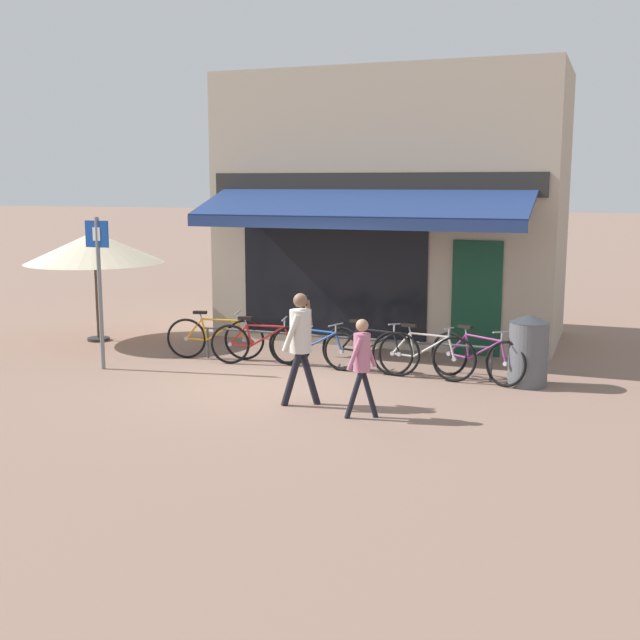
{
  "coord_description": "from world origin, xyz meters",
  "views": [
    {
      "loc": [
        5.01,
        -11.32,
        3.11
      ],
      "look_at": [
        0.79,
        -0.03,
        1.05
      ],
      "focal_mm": 45.0,
      "sensor_mm": 36.0,
      "label": 1
    }
  ],
  "objects_px": {
    "bicycle_silver": "(423,355)",
    "bicycle_red": "(260,343)",
    "pedestrian_adult": "(300,336)",
    "cafe_parasol": "(94,248)",
    "bicycle_black": "(370,350)",
    "pedestrian_child": "(362,357)",
    "bicycle_purple": "(477,357)",
    "bicycle_blue": "(313,347)",
    "bicycle_orange": "(215,338)",
    "parking_sign": "(99,277)",
    "litter_bin": "(528,350)"
  },
  "relations": [
    {
      "from": "bicycle_purple",
      "to": "bicycle_red",
      "type": "bearing_deg",
      "value": -153.18
    },
    {
      "from": "pedestrian_child",
      "to": "litter_bin",
      "type": "height_order",
      "value": "pedestrian_child"
    },
    {
      "from": "bicycle_black",
      "to": "pedestrian_child",
      "type": "distance_m",
      "value": 2.67
    },
    {
      "from": "cafe_parasol",
      "to": "pedestrian_child",
      "type": "bearing_deg",
      "value": -26.54
    },
    {
      "from": "bicycle_red",
      "to": "cafe_parasol",
      "type": "bearing_deg",
      "value": 154.44
    },
    {
      "from": "parking_sign",
      "to": "bicycle_orange",
      "type": "bearing_deg",
      "value": 43.83
    },
    {
      "from": "bicycle_blue",
      "to": "cafe_parasol",
      "type": "bearing_deg",
      "value": 179.25
    },
    {
      "from": "bicycle_purple",
      "to": "litter_bin",
      "type": "height_order",
      "value": "litter_bin"
    },
    {
      "from": "bicycle_orange",
      "to": "cafe_parasol",
      "type": "height_order",
      "value": "cafe_parasol"
    },
    {
      "from": "pedestrian_adult",
      "to": "pedestrian_child",
      "type": "height_order",
      "value": "pedestrian_adult"
    },
    {
      "from": "bicycle_blue",
      "to": "bicycle_purple",
      "type": "xyz_separation_m",
      "value": [
        2.78,
        0.03,
        0.03
      ]
    },
    {
      "from": "bicycle_purple",
      "to": "bicycle_orange",
      "type": "bearing_deg",
      "value": -155.15
    },
    {
      "from": "bicycle_purple",
      "to": "cafe_parasol",
      "type": "height_order",
      "value": "cafe_parasol"
    },
    {
      "from": "bicycle_red",
      "to": "bicycle_silver",
      "type": "distance_m",
      "value": 2.87
    },
    {
      "from": "bicycle_black",
      "to": "bicycle_silver",
      "type": "height_order",
      "value": "same"
    },
    {
      "from": "bicycle_red",
      "to": "pedestrian_adult",
      "type": "relative_size",
      "value": 1.08
    },
    {
      "from": "bicycle_orange",
      "to": "pedestrian_adult",
      "type": "height_order",
      "value": "pedestrian_adult"
    },
    {
      "from": "bicycle_silver",
      "to": "bicycle_red",
      "type": "bearing_deg",
      "value": -175.35
    },
    {
      "from": "litter_bin",
      "to": "cafe_parasol",
      "type": "bearing_deg",
      "value": 175.26
    },
    {
      "from": "bicycle_orange",
      "to": "bicycle_blue",
      "type": "distance_m",
      "value": 1.87
    },
    {
      "from": "bicycle_purple",
      "to": "cafe_parasol",
      "type": "bearing_deg",
      "value": -160.6
    },
    {
      "from": "litter_bin",
      "to": "cafe_parasol",
      "type": "xyz_separation_m",
      "value": [
        -8.45,
        0.7,
        1.3
      ]
    },
    {
      "from": "pedestrian_adult",
      "to": "cafe_parasol",
      "type": "bearing_deg",
      "value": 144.28
    },
    {
      "from": "bicycle_orange",
      "to": "pedestrian_child",
      "type": "distance_m",
      "value": 4.41
    },
    {
      "from": "bicycle_silver",
      "to": "bicycle_blue",
      "type": "bearing_deg",
      "value": -178.9
    },
    {
      "from": "bicycle_orange",
      "to": "bicycle_red",
      "type": "xyz_separation_m",
      "value": [
        0.94,
        -0.12,
        -0.01
      ]
    },
    {
      "from": "pedestrian_child",
      "to": "litter_bin",
      "type": "distance_m",
      "value": 3.21
    },
    {
      "from": "pedestrian_adult",
      "to": "parking_sign",
      "type": "xyz_separation_m",
      "value": [
        -3.97,
        0.9,
        0.57
      ]
    },
    {
      "from": "bicycle_red",
      "to": "bicycle_silver",
      "type": "bearing_deg",
      "value": -13.37
    },
    {
      "from": "litter_bin",
      "to": "bicycle_red",
      "type": "bearing_deg",
      "value": -178.43
    },
    {
      "from": "pedestrian_child",
      "to": "pedestrian_adult",
      "type": "bearing_deg",
      "value": 155.06
    },
    {
      "from": "bicycle_red",
      "to": "cafe_parasol",
      "type": "distance_m",
      "value": 4.29
    },
    {
      "from": "bicycle_blue",
      "to": "cafe_parasol",
      "type": "relative_size",
      "value": 0.64
    },
    {
      "from": "bicycle_red",
      "to": "pedestrian_adult",
      "type": "xyz_separation_m",
      "value": [
        1.61,
        -2.14,
        0.62
      ]
    },
    {
      "from": "bicycle_black",
      "to": "pedestrian_adult",
      "type": "xyz_separation_m",
      "value": [
        -0.34,
        -2.23,
        0.61
      ]
    },
    {
      "from": "pedestrian_adult",
      "to": "cafe_parasol",
      "type": "height_order",
      "value": "cafe_parasol"
    },
    {
      "from": "bicycle_silver",
      "to": "parking_sign",
      "type": "xyz_separation_m",
      "value": [
        -5.23,
        -1.26,
        1.17
      ]
    },
    {
      "from": "bicycle_silver",
      "to": "litter_bin",
      "type": "distance_m",
      "value": 1.65
    },
    {
      "from": "parking_sign",
      "to": "bicycle_red",
      "type": "bearing_deg",
      "value": 27.73
    },
    {
      "from": "parking_sign",
      "to": "pedestrian_child",
      "type": "bearing_deg",
      "value": -13.65
    },
    {
      "from": "bicycle_silver",
      "to": "pedestrian_adult",
      "type": "height_order",
      "value": "pedestrian_adult"
    },
    {
      "from": "parking_sign",
      "to": "bicycle_blue",
      "type": "bearing_deg",
      "value": 22.63
    },
    {
      "from": "bicycle_blue",
      "to": "bicycle_orange",
      "type": "bearing_deg",
      "value": -172.38
    },
    {
      "from": "litter_bin",
      "to": "bicycle_black",
      "type": "bearing_deg",
      "value": -179.32
    },
    {
      "from": "bicycle_red",
      "to": "bicycle_blue",
      "type": "relative_size",
      "value": 1.0
    },
    {
      "from": "bicycle_red",
      "to": "bicycle_black",
      "type": "xyz_separation_m",
      "value": [
        1.95,
        0.09,
        0.01
      ]
    },
    {
      "from": "bicycle_blue",
      "to": "pedestrian_child",
      "type": "bearing_deg",
      "value": -49.28
    },
    {
      "from": "bicycle_orange",
      "to": "litter_bin",
      "type": "bearing_deg",
      "value": -13.58
    },
    {
      "from": "bicycle_red",
      "to": "bicycle_purple",
      "type": "distance_m",
      "value": 3.71
    },
    {
      "from": "pedestrian_adult",
      "to": "bicycle_blue",
      "type": "bearing_deg",
      "value": 99.33
    }
  ]
}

